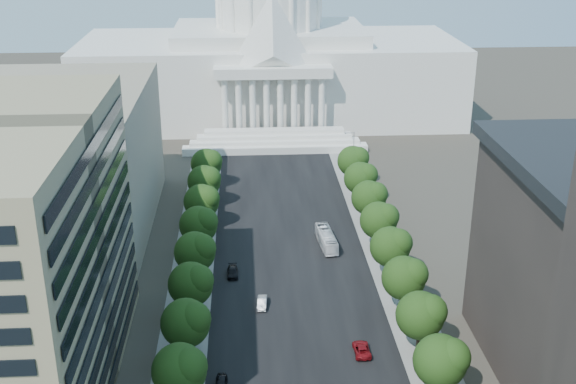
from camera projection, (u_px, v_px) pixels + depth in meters
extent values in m
cube|color=black|center=(287.00, 238.00, 151.39)|extent=(30.00, 260.00, 0.01)
cube|color=gray|center=(196.00, 240.00, 150.31)|extent=(8.00, 260.00, 0.02)
cube|color=gray|center=(377.00, 235.00, 152.47)|extent=(8.00, 260.00, 0.02)
cube|color=white|center=(270.00, 78.00, 234.79)|extent=(120.00, 50.00, 25.00)
cube|color=white|center=(269.00, 33.00, 229.41)|extent=(60.00, 40.00, 4.00)
cube|color=white|center=(273.00, 71.00, 206.80)|extent=(34.00, 8.00, 3.00)
cylinder|color=white|center=(269.00, 1.00, 225.69)|extent=(32.00, 32.00, 16.00)
cube|color=gray|center=(58.00, 159.00, 152.35)|extent=(38.00, 52.00, 30.00)
sphere|color=#18320E|center=(179.00, 370.00, 98.03)|extent=(7.60, 7.60, 7.60)
sphere|color=#18320E|center=(188.00, 366.00, 96.97)|extent=(5.32, 5.32, 5.32)
cylinder|color=#33261C|center=(187.00, 349.00, 110.89)|extent=(0.56, 0.56, 2.94)
sphere|color=#18320E|center=(185.00, 323.00, 109.15)|extent=(7.60, 7.60, 7.60)
sphere|color=#18320E|center=(194.00, 319.00, 108.10)|extent=(5.32, 5.32, 5.32)
cylinder|color=#33261C|center=(192.00, 309.00, 122.01)|extent=(0.56, 0.56, 2.94)
sphere|color=#18320E|center=(191.00, 284.00, 120.27)|extent=(7.60, 7.60, 7.60)
sphere|color=#18320E|center=(198.00, 280.00, 119.22)|extent=(5.32, 5.32, 5.32)
cylinder|color=#33261C|center=(196.00, 275.00, 133.14)|extent=(0.56, 0.56, 2.94)
sphere|color=#18320E|center=(195.00, 252.00, 131.39)|extent=(7.60, 7.60, 7.60)
sphere|color=#18320E|center=(202.00, 248.00, 130.34)|extent=(5.32, 5.32, 5.32)
cylinder|color=#33261C|center=(199.00, 246.00, 144.26)|extent=(0.56, 0.56, 2.94)
sphere|color=#18320E|center=(198.00, 225.00, 142.51)|extent=(7.60, 7.60, 7.60)
sphere|color=#18320E|center=(205.00, 221.00, 141.46)|extent=(5.32, 5.32, 5.32)
cylinder|color=#33261C|center=(202.00, 222.00, 155.38)|extent=(0.56, 0.56, 2.94)
sphere|color=#18320E|center=(201.00, 202.00, 153.63)|extent=(7.60, 7.60, 7.60)
sphere|color=#18320E|center=(207.00, 198.00, 152.58)|extent=(5.32, 5.32, 5.32)
cylinder|color=#33261C|center=(205.00, 201.00, 166.50)|extent=(0.56, 0.56, 2.94)
sphere|color=#18320E|center=(204.00, 182.00, 164.75)|extent=(7.60, 7.60, 7.60)
sphere|color=#18320E|center=(209.00, 178.00, 163.70)|extent=(5.32, 5.32, 5.32)
cylinder|color=#33261C|center=(207.00, 182.00, 177.62)|extent=(0.56, 0.56, 2.94)
sphere|color=#18320E|center=(206.00, 164.00, 175.87)|extent=(7.60, 7.60, 7.60)
sphere|color=#18320E|center=(211.00, 161.00, 174.82)|extent=(5.32, 5.32, 5.32)
sphere|color=#18320E|center=(440.00, 361.00, 100.08)|extent=(7.60, 7.60, 7.60)
sphere|color=#18320E|center=(452.00, 357.00, 99.03)|extent=(5.32, 5.32, 5.32)
cylinder|color=#33261C|center=(418.00, 341.00, 112.94)|extent=(0.56, 0.56, 2.94)
sphere|color=#18320E|center=(420.00, 315.00, 111.20)|extent=(7.60, 7.60, 7.60)
sphere|color=#18320E|center=(430.00, 311.00, 110.15)|extent=(5.32, 5.32, 5.32)
cylinder|color=#33261C|center=(402.00, 302.00, 124.07)|extent=(0.56, 0.56, 2.94)
sphere|color=#18320E|center=(404.00, 278.00, 122.32)|extent=(7.60, 7.60, 7.60)
sphere|color=#18320E|center=(413.00, 274.00, 121.27)|extent=(5.32, 5.32, 5.32)
cylinder|color=#33261C|center=(389.00, 269.00, 135.19)|extent=(0.56, 0.56, 2.94)
sphere|color=#18320E|center=(390.00, 247.00, 133.44)|extent=(7.60, 7.60, 7.60)
sphere|color=#18320E|center=(398.00, 243.00, 132.39)|extent=(5.32, 5.32, 5.32)
cylinder|color=#33261C|center=(377.00, 241.00, 146.31)|extent=(0.56, 0.56, 2.94)
sphere|color=#18320E|center=(379.00, 220.00, 144.56)|extent=(7.60, 7.60, 7.60)
sphere|color=#18320E|center=(386.00, 216.00, 143.51)|extent=(5.32, 5.32, 5.32)
cylinder|color=#33261C|center=(368.00, 218.00, 157.43)|extent=(0.56, 0.56, 2.94)
sphere|color=#18320E|center=(369.00, 198.00, 155.68)|extent=(7.60, 7.60, 7.60)
sphere|color=#18320E|center=(376.00, 194.00, 154.63)|extent=(5.32, 5.32, 5.32)
cylinder|color=#33261C|center=(359.00, 197.00, 168.55)|extent=(0.56, 0.56, 2.94)
sphere|color=#18320E|center=(360.00, 178.00, 166.80)|extent=(7.60, 7.60, 7.60)
sphere|color=#18320E|center=(367.00, 175.00, 165.75)|extent=(5.32, 5.32, 5.32)
cylinder|color=#33261C|center=(352.00, 179.00, 179.67)|extent=(0.56, 0.56, 2.94)
sphere|color=#18320E|center=(353.00, 161.00, 177.93)|extent=(7.60, 7.60, 7.60)
sphere|color=#18320E|center=(359.00, 158.00, 176.87)|extent=(5.32, 5.32, 5.32)
cylinder|color=gray|center=(459.00, 375.00, 99.91)|extent=(0.18, 0.18, 9.00)
cylinder|color=gray|center=(453.00, 349.00, 98.25)|extent=(2.40, 0.14, 0.14)
sphere|color=gray|center=(445.00, 350.00, 98.22)|extent=(0.44, 0.44, 0.44)
cylinder|color=gray|center=(418.00, 286.00, 123.08)|extent=(0.18, 0.18, 9.00)
cylinder|color=gray|center=(412.00, 264.00, 121.42)|extent=(2.40, 0.14, 0.14)
sphere|color=gray|center=(406.00, 265.00, 121.39)|extent=(0.44, 0.44, 0.44)
cylinder|color=gray|center=(389.00, 226.00, 146.25)|extent=(0.18, 0.18, 9.00)
cylinder|color=gray|center=(385.00, 206.00, 144.59)|extent=(2.40, 0.14, 0.14)
sphere|color=gray|center=(379.00, 207.00, 144.56)|extent=(0.44, 0.44, 0.44)
cylinder|color=gray|center=(369.00, 182.00, 169.42)|extent=(0.18, 0.18, 9.00)
cylinder|color=gray|center=(365.00, 164.00, 167.76)|extent=(2.40, 0.14, 0.14)
sphere|color=gray|center=(360.00, 165.00, 167.73)|extent=(0.44, 0.44, 0.44)
cylinder|color=gray|center=(354.00, 148.00, 192.59)|extent=(0.18, 0.18, 9.00)
cylinder|color=gray|center=(350.00, 133.00, 190.92)|extent=(2.40, 0.14, 0.14)
sphere|color=gray|center=(346.00, 133.00, 190.90)|extent=(0.44, 0.44, 0.44)
imported|color=black|center=(221.00, 383.00, 104.21)|extent=(1.86, 4.35, 1.47)
imported|color=#B1B4B9|center=(262.00, 303.00, 125.25)|extent=(1.88, 4.58, 1.48)
imported|color=maroon|center=(362.00, 349.00, 112.17)|extent=(2.48, 5.30, 1.47)
imported|color=black|center=(233.00, 272.00, 135.73)|extent=(2.09, 4.94, 1.42)
imported|color=white|center=(326.00, 239.00, 147.19)|extent=(3.73, 11.59, 3.17)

